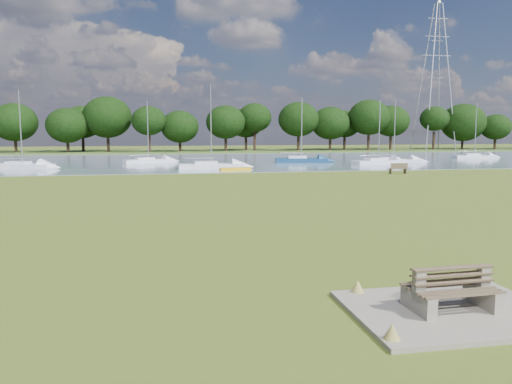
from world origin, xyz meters
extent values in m
plane|color=brown|center=(0.00, 0.00, 0.00)|extent=(220.00, 220.00, 0.00)
cube|color=slate|center=(0.00, 42.00, 0.00)|extent=(220.00, 40.00, 0.10)
cube|color=#4C6626|center=(0.00, 72.00, 0.00)|extent=(220.00, 20.00, 0.40)
cube|color=gray|center=(0.00, -14.00, 0.05)|extent=(4.20, 3.20, 0.10)
cube|color=gray|center=(-0.76, -14.03, 0.32)|extent=(0.26, 1.07, 0.45)
cube|color=gray|center=(-0.76, -14.03, 0.73)|extent=(0.23, 0.19, 0.56)
cube|color=gray|center=(0.76, -13.97, 0.32)|extent=(0.26, 1.07, 0.45)
cube|color=gray|center=(0.76, -13.97, 0.73)|extent=(0.23, 0.19, 0.56)
cube|color=brown|center=(0.01, -14.33, 0.56)|extent=(1.84, 0.47, 0.04)
cube|color=brown|center=(0.00, -14.08, 0.86)|extent=(1.83, 0.20, 0.44)
cube|color=brown|center=(-0.01, -13.67, 0.56)|extent=(1.84, 0.47, 0.04)
cube|color=brown|center=(0.00, -13.92, 0.86)|extent=(1.83, 0.20, 0.44)
cube|color=brown|center=(14.19, 18.35, 0.25)|extent=(0.10, 0.48, 0.49)
cube|color=brown|center=(15.58, 18.32, 0.25)|extent=(0.10, 0.48, 0.49)
cube|color=brown|center=(14.88, 18.34, 0.49)|extent=(1.61, 0.52, 0.05)
cube|color=brown|center=(14.88, 18.12, 0.75)|extent=(1.60, 0.09, 0.48)
cube|color=gold|center=(0.96, 24.04, 0.20)|extent=(3.10, 1.09, 0.30)
cylinder|color=#91949D|center=(45.98, 67.89, 14.47)|extent=(0.22, 0.22, 28.54)
cylinder|color=#91949D|center=(50.21, 67.89, 14.47)|extent=(0.22, 0.22, 28.54)
cylinder|color=#91949D|center=(45.98, 72.11, 14.47)|extent=(0.22, 0.22, 28.54)
cylinder|color=#91949D|center=(50.21, 72.11, 14.47)|extent=(0.22, 0.22, 28.54)
cube|color=#91949D|center=(48.09, 70.00, 18.75)|extent=(6.34, 0.14, 0.14)
cube|color=#91949D|center=(48.09, 70.00, 22.46)|extent=(5.26, 0.14, 0.14)
cube|color=#91949D|center=(48.09, 70.00, 25.89)|extent=(4.17, 0.14, 0.14)
cylinder|color=black|center=(-30.00, 68.00, 1.77)|extent=(0.45, 0.45, 3.14)
ellipsoid|color=black|center=(-30.00, 68.00, 5.61)|extent=(8.02, 8.02, 6.82)
cylinder|color=black|center=(-23.00, 68.00, 1.90)|extent=(0.45, 0.45, 3.40)
ellipsoid|color=black|center=(-23.00, 68.00, 6.06)|extent=(6.24, 6.24, 5.30)
cylinder|color=black|center=(-16.00, 68.00, 2.03)|extent=(0.45, 0.45, 3.66)
ellipsoid|color=black|center=(-16.00, 68.00, 6.50)|extent=(7.13, 7.13, 6.06)
cylinder|color=black|center=(-9.00, 68.00, 1.64)|extent=(0.45, 0.45, 2.89)
ellipsoid|color=black|center=(-9.00, 68.00, 5.17)|extent=(8.02, 8.02, 6.82)
cylinder|color=black|center=(-2.00, 68.00, 1.77)|extent=(0.45, 0.45, 3.14)
ellipsoid|color=black|center=(-2.00, 68.00, 5.61)|extent=(6.24, 6.24, 5.30)
cylinder|color=black|center=(5.00, 68.00, 1.90)|extent=(0.45, 0.45, 3.40)
ellipsoid|color=black|center=(5.00, 68.00, 6.06)|extent=(7.13, 7.13, 6.06)
cylinder|color=black|center=(12.00, 68.00, 2.03)|extent=(0.45, 0.45, 3.66)
ellipsoid|color=black|center=(12.00, 68.00, 6.50)|extent=(8.02, 8.02, 6.82)
cylinder|color=black|center=(19.00, 68.00, 1.64)|extent=(0.45, 0.45, 2.89)
ellipsoid|color=black|center=(19.00, 68.00, 5.17)|extent=(6.24, 6.24, 5.30)
cylinder|color=black|center=(26.00, 68.00, 1.77)|extent=(0.45, 0.45, 3.14)
ellipsoid|color=black|center=(26.00, 68.00, 5.61)|extent=(7.13, 7.13, 6.06)
cylinder|color=black|center=(33.00, 68.00, 1.90)|extent=(0.45, 0.45, 3.40)
ellipsoid|color=black|center=(33.00, 68.00, 6.06)|extent=(8.02, 8.02, 6.82)
cylinder|color=black|center=(40.00, 68.00, 2.03)|extent=(0.45, 0.45, 3.66)
ellipsoid|color=black|center=(40.00, 68.00, 6.50)|extent=(6.24, 6.24, 5.30)
cylinder|color=black|center=(47.00, 68.00, 1.64)|extent=(0.45, 0.45, 2.89)
ellipsoid|color=black|center=(47.00, 68.00, 5.17)|extent=(7.13, 7.13, 6.06)
cylinder|color=black|center=(54.00, 68.00, 1.77)|extent=(0.45, 0.45, 3.14)
ellipsoid|color=black|center=(54.00, 68.00, 5.61)|extent=(8.02, 8.02, 6.82)
cylinder|color=black|center=(61.00, 68.00, 1.90)|extent=(0.45, 0.45, 3.40)
ellipsoid|color=black|center=(61.00, 68.00, 6.06)|extent=(6.24, 6.24, 5.30)
cube|color=silver|center=(18.45, 30.35, 0.38)|extent=(6.45, 2.99, 0.65)
cube|color=silver|center=(17.96, 30.24, 0.77)|extent=(2.42, 1.79, 0.42)
cylinder|color=#A5A8AD|center=(18.45, 30.35, 3.92)|extent=(0.11, 0.11, 6.80)
cube|color=silver|center=(-19.90, 30.96, 0.38)|extent=(6.53, 3.88, 0.65)
cube|color=silver|center=(-20.37, 31.13, 0.77)|extent=(2.56, 2.08, 0.42)
cylinder|color=#A5A8AD|center=(-19.90, 30.96, 4.23)|extent=(0.11, 0.11, 7.44)
cube|color=silver|center=(-1.05, 27.05, 0.40)|extent=(6.54, 2.05, 0.69)
cube|color=silver|center=(-1.57, 27.06, 0.81)|extent=(2.32, 1.51, 0.44)
cylinder|color=#A5A8AD|center=(-1.05, 27.05, 4.49)|extent=(0.12, 0.12, 7.89)
cube|color=navy|center=(10.57, 34.85, 0.42)|extent=(6.45, 2.77, 0.75)
cube|color=silver|center=(10.07, 34.94, 0.88)|extent=(2.39, 1.72, 0.48)
cylinder|color=#A5A8AD|center=(10.57, 34.85, 4.19)|extent=(0.13, 0.13, 7.21)
cube|color=silver|center=(-7.51, 37.10, 0.36)|extent=(6.04, 3.64, 0.63)
cube|color=silver|center=(-7.94, 36.93, 0.74)|extent=(2.37, 1.94, 0.40)
cylinder|color=#A5A8AD|center=(-7.51, 37.10, 3.88)|extent=(0.11, 0.11, 6.77)
cube|color=silver|center=(36.83, 39.48, 0.37)|extent=(5.89, 2.10, 0.65)
cube|color=silver|center=(36.37, 39.52, 0.77)|extent=(2.12, 1.44, 0.42)
cylinder|color=#A5A8AD|center=(36.83, 39.48, 4.10)|extent=(0.11, 0.11, 7.18)
cube|color=silver|center=(21.33, 32.41, 0.36)|extent=(6.49, 2.99, 0.62)
cube|color=silver|center=(20.84, 32.51, 0.74)|extent=(2.43, 1.79, 0.40)
cylinder|color=#A5A8AD|center=(21.33, 32.41, 4.11)|extent=(0.11, 0.11, 7.24)
camera|label=1|loc=(-5.88, -23.18, 3.81)|focal=35.00mm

